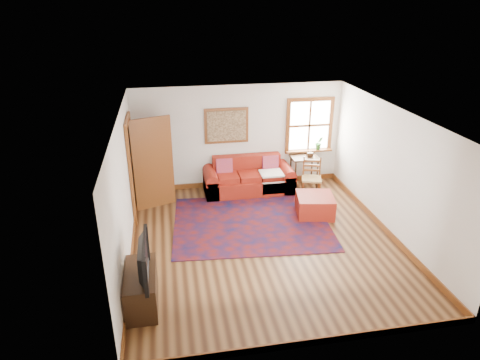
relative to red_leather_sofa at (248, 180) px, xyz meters
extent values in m
plane|color=#3A200F|center=(-0.16, -2.33, -0.28)|extent=(5.50, 5.50, 0.00)
cube|color=silver|center=(-0.16, 0.42, 0.97)|extent=(5.00, 0.04, 2.50)
cube|color=silver|center=(-0.16, -5.08, 0.97)|extent=(5.00, 0.04, 2.50)
cube|color=silver|center=(-2.66, -2.33, 0.97)|extent=(0.04, 5.50, 2.50)
cube|color=silver|center=(2.34, -2.33, 0.97)|extent=(0.04, 5.50, 2.50)
cube|color=white|center=(-0.16, -2.33, 2.22)|extent=(5.00, 5.50, 0.04)
cube|color=brown|center=(-0.16, 0.40, -0.22)|extent=(5.00, 0.03, 0.12)
cube|color=brown|center=(-2.65, -2.33, -0.22)|extent=(0.03, 5.50, 0.12)
cube|color=brown|center=(2.32, -2.33, -0.22)|extent=(0.03, 5.50, 0.12)
cube|color=white|center=(1.59, 0.40, 1.17)|extent=(1.00, 0.02, 1.20)
cube|color=brown|center=(1.59, 0.39, 1.82)|extent=(1.18, 0.06, 0.09)
cube|color=brown|center=(1.59, 0.39, 0.53)|extent=(1.18, 0.06, 0.09)
cube|color=brown|center=(1.04, 0.39, 1.17)|extent=(0.09, 0.06, 1.20)
cube|color=brown|center=(2.13, 0.39, 1.17)|extent=(0.09, 0.06, 1.20)
cube|color=brown|center=(1.59, 0.39, 1.17)|extent=(1.00, 0.04, 0.05)
cube|color=brown|center=(1.59, 0.32, 0.55)|extent=(1.15, 0.20, 0.04)
imported|color=#225B20|center=(1.84, 0.30, 0.74)|extent=(0.18, 0.15, 0.33)
cube|color=black|center=(-2.65, -0.73, 0.75)|extent=(0.02, 0.90, 2.05)
cube|color=brown|center=(-2.62, -1.23, 0.75)|extent=(0.06, 0.09, 2.05)
cube|color=brown|center=(-2.62, -0.24, 0.75)|extent=(0.06, 0.09, 2.05)
cube|color=brown|center=(-2.62, -0.73, 1.82)|extent=(0.06, 1.08, 0.09)
cube|color=brown|center=(-2.20, -0.44, 0.75)|extent=(0.86, 0.35, 2.05)
cube|color=silver|center=(-2.20, -0.44, 0.85)|extent=(0.56, 0.22, 1.33)
cube|color=brown|center=(-0.46, 0.39, 1.27)|extent=(1.05, 0.04, 0.85)
cube|color=tan|center=(-0.46, 0.36, 1.27)|extent=(0.92, 0.03, 0.72)
cube|color=#5C100D|center=(-0.26, -1.60, -0.27)|extent=(3.39, 2.80, 0.02)
cube|color=maroon|center=(0.00, -0.05, -0.09)|extent=(2.13, 0.88, 0.37)
cube|color=maroon|center=(0.00, 0.26, 0.32)|extent=(1.65, 0.24, 0.46)
cube|color=maroon|center=(-0.92, -0.05, -0.04)|extent=(0.30, 0.88, 0.46)
cube|color=maroon|center=(0.91, -0.05, -0.04)|extent=(0.30, 0.88, 0.46)
cube|color=#CB461C|center=(-0.57, 0.11, 0.35)|extent=(0.39, 0.19, 0.40)
cube|color=#CB461C|center=(0.56, 0.11, 0.35)|extent=(0.39, 0.19, 0.40)
cube|color=silver|center=(0.51, -0.22, 0.24)|extent=(0.54, 0.48, 0.04)
cube|color=maroon|center=(1.17, -1.45, -0.06)|extent=(0.89, 0.89, 0.44)
cube|color=#311D10|center=(1.39, 0.01, 0.49)|extent=(0.65, 0.49, 0.04)
cylinder|color=#311D10|center=(1.11, -0.19, 0.10)|extent=(0.04, 0.04, 0.74)
cylinder|color=#311D10|center=(1.66, -0.19, 0.10)|extent=(0.04, 0.04, 0.74)
cylinder|color=#311D10|center=(1.11, 0.22, 0.10)|extent=(0.04, 0.04, 0.74)
cylinder|color=#311D10|center=(1.66, 0.22, 0.10)|extent=(0.04, 0.04, 0.74)
cube|color=tan|center=(1.37, -0.61, 0.20)|extent=(0.54, 0.53, 0.04)
cylinder|color=brown|center=(1.13, -0.73, -0.05)|extent=(0.04, 0.04, 0.45)
cylinder|color=brown|center=(1.50, -0.84, -0.05)|extent=(0.04, 0.04, 0.45)
cylinder|color=brown|center=(1.24, -0.39, 0.20)|extent=(0.04, 0.04, 0.94)
cylinder|color=brown|center=(1.60, -0.49, 0.20)|extent=(0.04, 0.04, 0.94)
cube|color=brown|center=(1.42, -0.44, 0.45)|extent=(0.37, 0.14, 0.28)
cube|color=#311D10|center=(-2.41, -3.79, 0.01)|extent=(0.47, 1.04, 0.57)
imported|color=black|center=(-2.39, -3.89, 0.59)|extent=(0.13, 1.03, 0.59)
cylinder|color=silver|center=(-2.36, -3.44, 0.39)|extent=(0.12, 0.12, 0.18)
cylinder|color=#FFA53F|center=(-2.36, -3.44, 0.36)|extent=(0.07, 0.07, 0.12)
camera|label=1|loc=(-1.88, -9.27, 4.10)|focal=32.00mm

